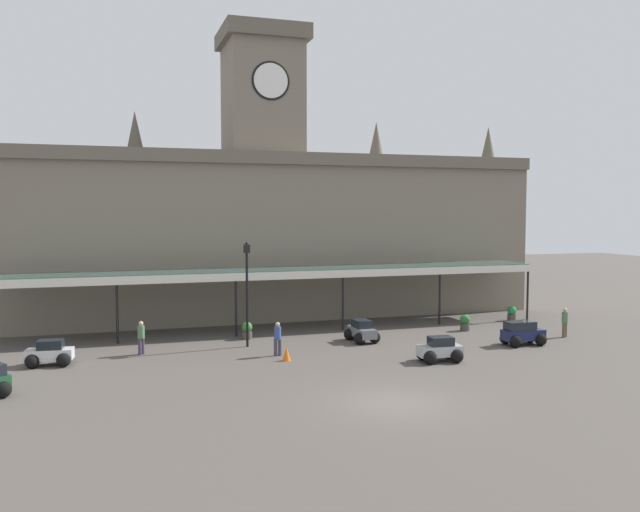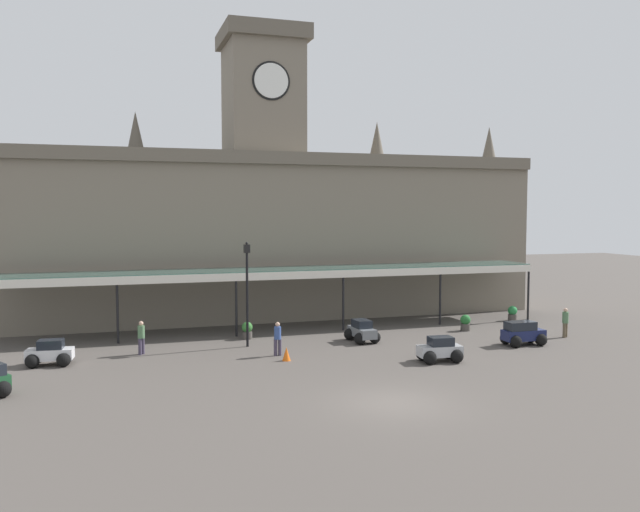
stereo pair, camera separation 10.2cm
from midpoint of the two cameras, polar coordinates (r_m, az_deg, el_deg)
The scene contains 15 objects.
ground_plane at distance 25.15m, azimuth 6.37°, elevation -12.53°, with size 140.00×140.00×0.00m, color #4E4843.
station_building at distance 44.87m, azimuth -5.02°, elevation 2.62°, with size 36.80×7.29×19.15m.
entrance_canopy at distance 39.33m, azimuth -3.11°, elevation -1.29°, with size 32.30×3.26×3.68m.
car_white_sedan at distance 33.06m, azimuth -22.44°, elevation -7.91°, with size 2.13×1.66×1.19m.
car_silver_sedan at distance 31.88m, azimuth 10.25°, elevation -8.10°, with size 2.12×1.63×1.19m.
car_grey_sedan at distance 36.14m, azimuth 3.56°, elevation -6.62°, with size 1.60×2.10×1.19m.
car_navy_estate at distance 36.74m, azimuth 17.06°, elevation -6.51°, with size 2.26×1.55×1.27m.
pedestrian_near_entrance at distance 32.61m, azimuth -3.78°, elevation -7.05°, with size 0.39×0.34×1.67m.
pedestrian_crossing_forecourt at distance 39.65m, azimuth 20.38°, elevation -5.32°, with size 0.37×0.34×1.67m.
pedestrian_beside_cars at distance 33.97m, azimuth -15.32°, elevation -6.74°, with size 0.34×0.34×1.67m.
victorian_lamppost at distance 34.52m, azimuth -6.43°, elevation -2.31°, with size 0.30×0.30×5.51m.
traffic_cone at distance 31.63m, azimuth -3.01°, elevation -8.47°, with size 0.40×0.40×0.65m, color orange.
planter_by_canopy at distance 37.00m, azimuth -6.43°, elevation -6.41°, with size 0.60×0.60×0.96m.
planter_near_kerb at distance 44.63m, azimuth 16.22°, elevation -4.77°, with size 0.60×0.60×0.96m.
planter_forecourt_centre at distance 40.20m, azimuth 12.38°, elevation -5.65°, with size 0.60×0.60×0.96m.
Camera 1 is at (-9.96, -21.97, 7.11)m, focal length 36.94 mm.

